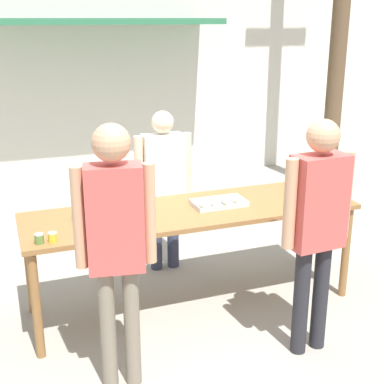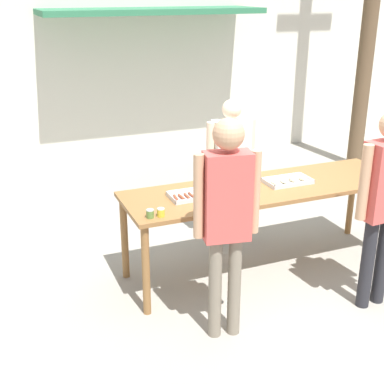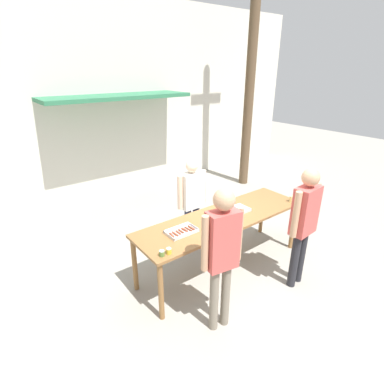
% 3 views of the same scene
% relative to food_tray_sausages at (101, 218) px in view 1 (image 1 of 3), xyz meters
% --- Properties ---
extents(ground_plane, '(24.00, 24.00, 0.00)m').
position_rel_food_tray_sausages_xyz_m(ground_plane, '(0.78, -0.01, -0.91)').
color(ground_plane, gray).
extents(building_facade_back, '(12.00, 1.11, 4.50)m').
position_rel_food_tray_sausages_xyz_m(building_facade_back, '(0.78, 3.97, 1.34)').
color(building_facade_back, beige).
rests_on(building_facade_back, ground).
extents(serving_table, '(2.83, 0.83, 0.90)m').
position_rel_food_tray_sausages_xyz_m(serving_table, '(0.78, -0.01, -0.10)').
color(serving_table, brown).
rests_on(serving_table, ground).
extents(food_tray_sausages, '(0.42, 0.27, 0.04)m').
position_rel_food_tray_sausages_xyz_m(food_tray_sausages, '(0.00, 0.00, 0.00)').
color(food_tray_sausages, silver).
rests_on(food_tray_sausages, serving_table).
extents(food_tray_buns, '(0.46, 0.27, 0.06)m').
position_rel_food_tray_sausages_xyz_m(food_tray_buns, '(1.03, -0.00, 0.00)').
color(food_tray_buns, silver).
rests_on(food_tray_buns, serving_table).
extents(condiment_jar_mustard, '(0.07, 0.07, 0.07)m').
position_rel_food_tray_sausages_xyz_m(condiment_jar_mustard, '(-0.51, -0.31, 0.02)').
color(condiment_jar_mustard, '#567A38').
rests_on(condiment_jar_mustard, serving_table).
extents(condiment_jar_ketchup, '(0.07, 0.07, 0.07)m').
position_rel_food_tray_sausages_xyz_m(condiment_jar_ketchup, '(-0.41, -0.31, 0.02)').
color(condiment_jar_ketchup, gold).
rests_on(condiment_jar_ketchup, serving_table).
extents(beer_cup, '(0.08, 0.08, 0.11)m').
position_rel_food_tray_sausages_xyz_m(beer_cup, '(2.05, -0.30, 0.04)').
color(beer_cup, '#DBC67A').
rests_on(beer_cup, serving_table).
extents(person_server_behind_table, '(0.57, 0.23, 1.61)m').
position_rel_food_tray_sausages_xyz_m(person_server_behind_table, '(0.77, 0.77, 0.05)').
color(person_server_behind_table, '#333851').
rests_on(person_server_behind_table, ground).
extents(person_customer_holding_hotdog, '(0.52, 0.26, 1.85)m').
position_rel_food_tray_sausages_xyz_m(person_customer_holding_hotdog, '(-0.07, -0.88, 0.22)').
color(person_customer_holding_hotdog, '#756B5B').
rests_on(person_customer_holding_hotdog, ground).
extents(person_customer_with_cup, '(0.57, 0.24, 1.79)m').
position_rel_food_tray_sausages_xyz_m(person_customer_with_cup, '(1.37, -0.97, 0.17)').
color(person_customer_with_cup, '#232328').
rests_on(person_customer_with_cup, ground).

